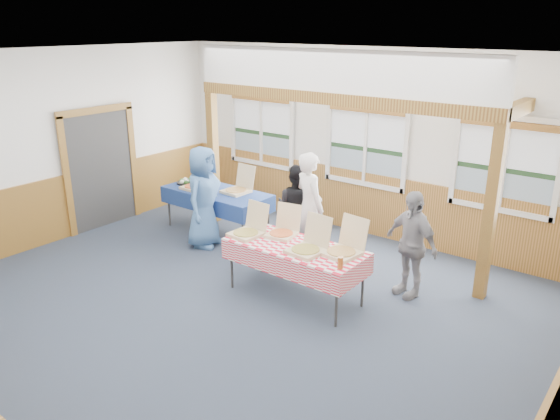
% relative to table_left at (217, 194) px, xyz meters
% --- Properties ---
extents(floor, '(8.00, 8.00, 0.00)m').
position_rel_table_left_xyz_m(floor, '(2.07, -1.92, -0.70)').
color(floor, '#24293B').
rests_on(floor, ground).
extents(ceiling, '(8.00, 8.00, 0.00)m').
position_rel_table_left_xyz_m(ceiling, '(2.07, -1.92, 2.50)').
color(ceiling, white).
rests_on(ceiling, wall_back).
extents(wall_back, '(8.00, 0.00, 8.00)m').
position_rel_table_left_xyz_m(wall_back, '(2.07, 1.58, 0.90)').
color(wall_back, silver).
rests_on(wall_back, floor).
extents(wall_left, '(0.00, 8.00, 8.00)m').
position_rel_table_left_xyz_m(wall_left, '(-1.93, -1.92, 0.90)').
color(wall_left, silver).
rests_on(wall_left, floor).
extents(wainscot_back, '(7.98, 0.05, 1.10)m').
position_rel_table_left_xyz_m(wainscot_back, '(2.07, 1.56, -0.15)').
color(wainscot_back, brown).
rests_on(wainscot_back, floor).
extents(wainscot_left, '(0.05, 6.98, 1.10)m').
position_rel_table_left_xyz_m(wainscot_left, '(-1.90, -1.92, -0.15)').
color(wainscot_left, brown).
rests_on(wainscot_left, floor).
extents(cased_opening, '(0.06, 1.30, 2.10)m').
position_rel_table_left_xyz_m(cased_opening, '(-1.89, -1.02, 0.35)').
color(cased_opening, '#2E2E2E').
rests_on(cased_opening, wall_left).
extents(window_left, '(1.56, 0.10, 1.46)m').
position_rel_table_left_xyz_m(window_left, '(-0.23, 1.54, 0.98)').
color(window_left, silver).
rests_on(window_left, wall_back).
extents(window_mid, '(1.56, 0.10, 1.46)m').
position_rel_table_left_xyz_m(window_mid, '(2.07, 1.54, 0.98)').
color(window_mid, silver).
rests_on(window_mid, wall_back).
extents(window_right, '(1.56, 0.10, 1.46)m').
position_rel_table_left_xyz_m(window_right, '(4.37, 1.54, 0.98)').
color(window_right, silver).
rests_on(window_right, wall_back).
extents(post_left, '(0.15, 0.15, 2.40)m').
position_rel_table_left_xyz_m(post_left, '(-0.43, 0.38, 0.50)').
color(post_left, '#573113').
rests_on(post_left, floor).
extents(post_right, '(0.15, 0.15, 2.40)m').
position_rel_table_left_xyz_m(post_right, '(4.57, 0.38, 0.50)').
color(post_right, '#573113').
rests_on(post_right, floor).
extents(cross_beam, '(5.15, 0.18, 0.18)m').
position_rel_table_left_xyz_m(cross_beam, '(2.07, 0.38, 1.79)').
color(cross_beam, '#573113').
rests_on(cross_beam, post_left).
extents(table_left, '(2.11, 1.27, 0.76)m').
position_rel_table_left_xyz_m(table_left, '(0.00, 0.00, 0.00)').
color(table_left, '#2E2E2E').
rests_on(table_left, floor).
extents(table_right, '(2.01, 1.13, 0.76)m').
position_rel_table_left_xyz_m(table_right, '(2.56, -1.16, -0.00)').
color(table_right, '#2E2E2E').
rests_on(table_right, floor).
extents(pizza_box_a, '(0.40, 0.48, 0.43)m').
position_rel_table_left_xyz_m(pizza_box_a, '(-0.40, -0.11, 0.12)').
color(pizza_box_a, '#CEBE89').
rests_on(pizza_box_a, table_left).
extents(pizza_box_b, '(0.44, 0.52, 0.45)m').
position_rel_table_left_xyz_m(pizza_box_b, '(0.35, 0.16, 0.12)').
color(pizza_box_b, '#CEBE89').
rests_on(pizza_box_b, table_left).
extents(pizza_box_c, '(0.43, 0.51, 0.43)m').
position_rel_table_left_xyz_m(pizza_box_c, '(1.82, -1.26, 0.12)').
color(pizza_box_c, '#CEBE89').
rests_on(pizza_box_c, table_right).
extents(pizza_box_d, '(0.44, 0.51, 0.40)m').
position_rel_table_left_xyz_m(pizza_box_d, '(2.21, -0.97, 0.12)').
color(pizza_box_d, '#CEBE89').
rests_on(pizza_box_d, table_right).
extents(pizza_box_e, '(0.45, 0.54, 0.45)m').
position_rel_table_left_xyz_m(pizza_box_e, '(2.82, -1.24, 0.12)').
color(pizza_box_e, '#CEBE89').
rests_on(pizza_box_e, table_right).
extents(pizza_box_f, '(0.47, 0.55, 0.45)m').
position_rel_table_left_xyz_m(pizza_box_f, '(3.22, -1.02, 0.12)').
color(pizza_box_f, '#CEBE89').
rests_on(pizza_box_f, table_right).
extents(veggie_tray, '(0.38, 0.38, 0.09)m').
position_rel_table_left_xyz_m(veggie_tray, '(-0.75, -0.00, 0.08)').
color(veggie_tray, black).
rests_on(veggie_tray, table_left).
extents(drink_glass, '(0.07, 0.07, 0.15)m').
position_rel_table_left_xyz_m(drink_glass, '(3.41, -1.41, 0.13)').
color(drink_glass, '#A0511A').
rests_on(drink_glass, table_right).
extents(woman_white, '(0.74, 0.64, 1.72)m').
position_rel_table_left_xyz_m(woman_white, '(1.97, 0.02, 0.16)').
color(woman_white, silver).
rests_on(woman_white, floor).
extents(woman_black, '(0.75, 0.61, 1.44)m').
position_rel_table_left_xyz_m(woman_black, '(1.60, 0.19, 0.02)').
color(woman_black, black).
rests_on(woman_black, floor).
extents(man_blue, '(0.76, 0.95, 1.70)m').
position_rel_table_left_xyz_m(man_blue, '(0.29, -0.60, 0.14)').
color(man_blue, '#3D6599').
rests_on(man_blue, floor).
extents(person_grey, '(0.95, 0.64, 1.49)m').
position_rel_table_left_xyz_m(person_grey, '(3.75, -0.15, 0.04)').
color(person_grey, gray).
rests_on(person_grey, floor).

